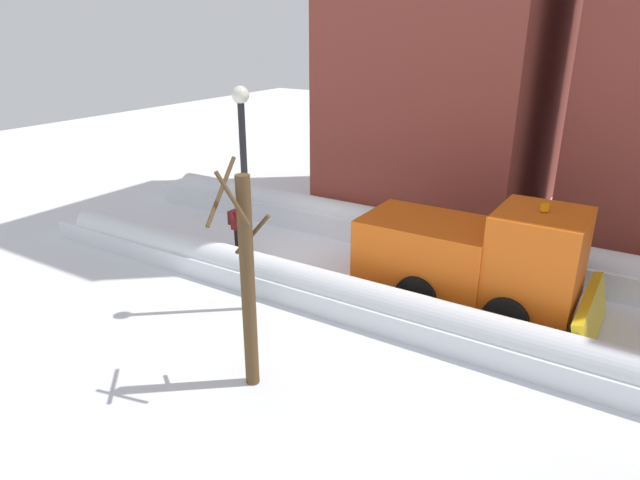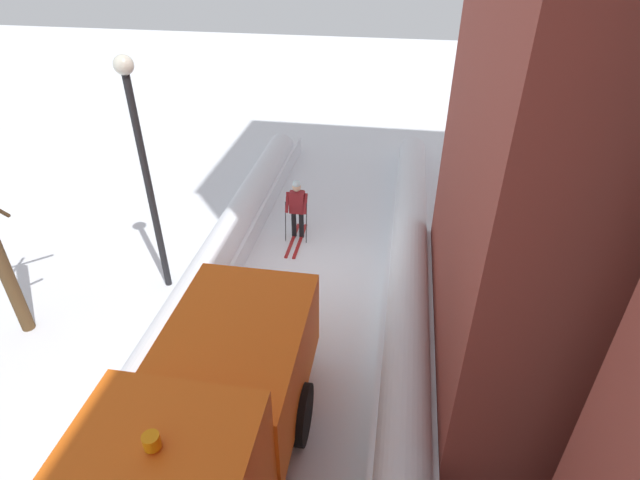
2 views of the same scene
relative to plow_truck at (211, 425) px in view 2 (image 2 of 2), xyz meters
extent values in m
cube|color=orange|center=(0.00, -1.32, -0.08)|extent=(2.30, 3.40, 1.60)
cylinder|color=orange|center=(0.00, 1.38, 1.54)|extent=(0.20, 0.20, 0.18)
cylinder|color=black|center=(-1.15, -1.12, -0.93)|extent=(0.25, 1.10, 1.10)
cylinder|color=black|center=(1.15, -1.12, -0.93)|extent=(0.25, 1.10, 1.10)
cylinder|color=black|center=(0.14, -7.63, -1.07)|extent=(0.14, 0.14, 0.82)
cylinder|color=black|center=(0.36, -7.63, -1.07)|extent=(0.14, 0.14, 0.82)
cube|color=maroon|center=(0.25, -7.63, -0.35)|extent=(0.42, 0.26, 0.62)
cube|color=#591E19|center=(0.25, -7.84, -0.32)|extent=(0.32, 0.16, 0.44)
sphere|color=tan|center=(0.25, -7.63, 0.12)|extent=(0.24, 0.24, 0.24)
sphere|color=silver|center=(0.25, -7.63, 0.22)|extent=(0.22, 0.22, 0.22)
cylinder|color=maroon|center=(-0.01, -7.53, -0.32)|extent=(0.09, 0.33, 0.56)
cylinder|color=maroon|center=(0.51, -7.53, -0.32)|extent=(0.09, 0.33, 0.56)
cube|color=maroon|center=(0.14, -7.38, -1.46)|extent=(0.09, 1.80, 0.03)
cube|color=maroon|center=(0.36, -7.38, -1.46)|extent=(0.09, 1.80, 0.03)
cylinder|color=#262628|center=(-0.05, -7.41, -0.88)|extent=(0.02, 0.19, 1.19)
cylinder|color=#262628|center=(0.55, -7.41, -0.88)|extent=(0.02, 0.19, 1.19)
cylinder|color=black|center=(-3.65, -0.92, 0.32)|extent=(0.12, 0.12, 3.60)
cube|color=black|center=(-3.65, -0.78, 2.57)|extent=(0.28, 0.24, 0.90)
sphere|color=red|center=(-3.65, -0.65, 2.85)|extent=(0.18, 0.18, 0.18)
sphere|color=gold|center=(-3.65, -0.65, 2.57)|extent=(0.18, 0.18, 0.18)
sphere|color=green|center=(-3.65, -0.65, 2.29)|extent=(0.18, 0.18, 0.18)
cylinder|color=black|center=(3.05, -4.89, 1.15)|extent=(0.16, 0.16, 5.25)
sphere|color=silver|center=(3.05, -4.89, 3.95)|extent=(0.40, 0.40, 0.40)
camera|label=1|loc=(12.97, 3.52, 5.45)|focal=31.28mm
camera|label=2|loc=(-2.41, 4.49, 6.46)|focal=28.31mm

